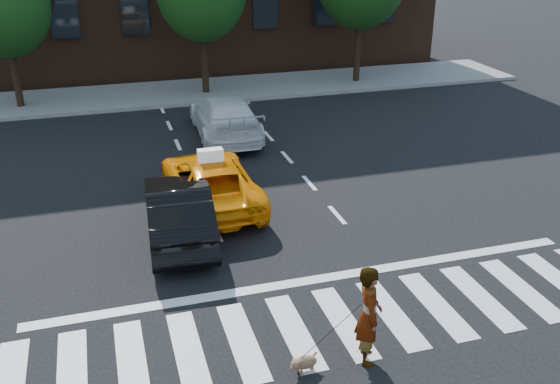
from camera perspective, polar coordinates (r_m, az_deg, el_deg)
The scene contains 10 objects.
ground at distance 12.29m, azimuth 5.85°, elevation -11.79°, with size 120.00×120.00×0.00m, color black.
crosswalk at distance 12.29m, azimuth 5.85°, elevation -11.77°, with size 13.00×2.40×0.01m, color silver.
stop_line at distance 13.52m, azimuth 3.28°, elevation -7.99°, with size 12.00×0.30×0.01m, color silver.
sidewalk_far at distance 27.85m, azimuth -7.97°, elevation 9.09°, with size 30.00×4.00×0.15m, color slate.
taxi at distance 16.76m, azimuth -6.39°, elevation 1.01°, with size 2.16×4.69×1.30m, color #FE9005.
black_sedan at distance 15.10m, azimuth -9.27°, elevation -1.67°, with size 1.48×4.23×1.39m, color black.
white_suv at distance 21.95m, azimuth -5.05°, elevation 6.92°, with size 2.04×5.02×1.46m, color silver.
woman at distance 10.93m, azimuth 8.13°, elevation -11.05°, with size 0.68×0.45×1.86m, color #999999.
dog at distance 11.00m, azimuth 2.13°, elevation -15.35°, with size 0.57×0.36×0.33m.
taxi_sign at distance 16.27m, azimuth -6.39°, elevation 3.38°, with size 0.65×0.28×0.32m, color white.
Camera 1 is at (-4.03, -9.13, 7.18)m, focal length 40.00 mm.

